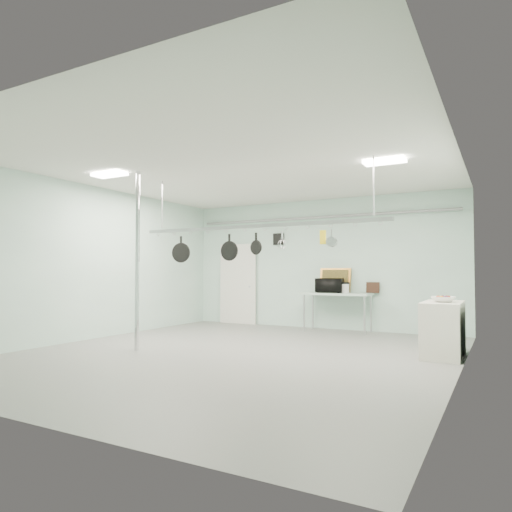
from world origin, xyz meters
The scene contains 25 objects.
floor centered at (0.00, 0.00, 0.00)m, with size 8.00×8.00×0.00m, color gray.
ceiling centered at (0.00, 0.00, 3.19)m, with size 7.00×8.00×0.02m, color silver.
back_wall centered at (0.00, 3.99, 1.60)m, with size 7.00×0.02×3.20m, color silver.
right_wall centered at (3.49, 0.00, 1.60)m, with size 0.02×8.00×3.20m, color silver.
door centered at (-2.30, 3.94, 1.05)m, with size 1.10×0.10×2.20m, color silver.
wall_vent centered at (-1.10, 3.97, 2.25)m, with size 0.30×0.04×0.30m, color black.
conduit_pipe centered at (0.00, 3.90, 2.75)m, with size 0.07×0.07×6.60m, color gray.
chrome_pole centered at (-1.70, -0.60, 1.60)m, with size 0.08×0.08×3.20m, color silver.
prep_table centered at (0.60, 3.60, 0.83)m, with size 1.60×0.70×0.91m.
side_cabinet centered at (3.15, 1.40, 0.45)m, with size 0.60×1.20×0.90m, color silver.
pot_rack centered at (0.20, 0.30, 2.23)m, with size 4.80×0.06×1.00m.
light_panel_left centered at (-2.20, -0.80, 3.16)m, with size 0.65×0.30×0.05m, color white.
light_panel_right centered at (2.40, 0.60, 3.16)m, with size 0.65×0.30×0.05m, color white.
microwave centered at (0.43, 3.57, 1.07)m, with size 0.61×0.41×0.34m, color black.
coffee_canister centered at (0.80, 3.60, 1.01)m, with size 0.17×0.17×0.21m, color silver.
painting_large centered at (0.45, 3.90, 1.20)m, with size 0.78×0.05×0.58m, color #B97C31.
painting_small centered at (1.36, 3.90, 1.03)m, with size 0.30×0.04×0.25m, color black.
fruit_bowl centered at (3.17, 1.27, 0.95)m, with size 0.39×0.39×0.09m, color white.
skillet_left centered at (-1.43, 0.30, 1.84)m, with size 0.38×0.06×0.50m, color black, non-canonical shape.
skillet_mid centered at (-0.33, 0.30, 1.84)m, with size 0.36×0.06×0.50m, color black, non-canonical shape.
skillet_right centered at (0.22, 0.30, 1.91)m, with size 0.26×0.06×0.36m, color black, non-canonical shape.
whisk centered at (0.73, 0.30, 1.94)m, with size 0.15×0.15×0.29m, color #B6B5BA, non-canonical shape.
grater centered at (1.47, 0.30, 1.96)m, with size 0.10×0.02×0.25m, color gold, non-canonical shape.
saucepan centered at (1.61, 0.30, 1.94)m, with size 0.17×0.09×0.29m, color #A3A2A7, non-canonical shape.
fruit_cluster centered at (3.17, 1.27, 0.99)m, with size 0.24×0.24×0.09m, color #9E200E, non-canonical shape.
Camera 1 is at (4.04, -6.73, 1.39)m, focal length 32.00 mm.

